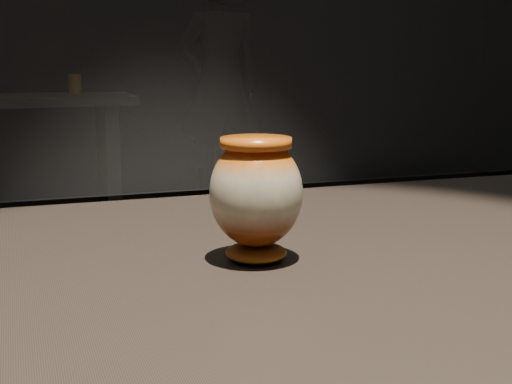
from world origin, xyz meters
TOP-DOWN VIEW (x-y plane):
  - main_vase at (0.03, -0.02)m, footprint 0.14×0.14m
  - back_vase_right at (0.13, 3.62)m, footprint 0.07×0.07m
  - visitor at (1.22, 4.28)m, footprint 0.67×0.46m

SIDE VIEW (x-z plane):
  - visitor at x=1.22m, z-range 0.00..1.79m
  - back_vase_right at x=0.13m, z-range 0.90..1.02m
  - main_vase at x=0.03m, z-range 0.91..1.06m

